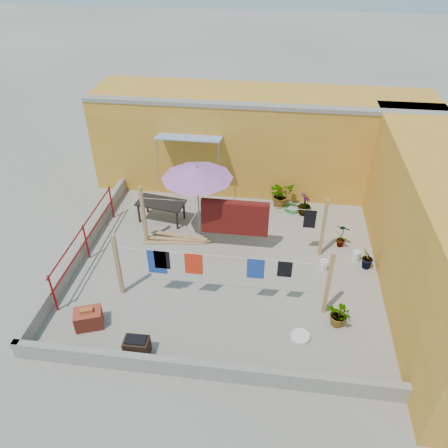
{
  "coord_description": "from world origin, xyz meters",
  "views": [
    {
      "loc": [
        1.1,
        -9.02,
        7.78
      ],
      "look_at": [
        -0.14,
        0.3,
        1.14
      ],
      "focal_mm": 35.0,
      "sensor_mm": 36.0,
      "label": 1
    }
  ],
  "objects": [
    {
      "name": "parapet_front",
      "position": [
        0.0,
        -3.58,
        0.22
      ],
      "size": [
        8.3,
        0.16,
        0.44
      ],
      "primitive_type": "cube",
      "color": "gray",
      "rests_on": "ground"
    },
    {
      "name": "outdoor_table",
      "position": [
        -2.29,
        1.85,
        0.61
      ],
      "size": [
        1.54,
        0.94,
        0.67
      ],
      "color": "black",
      "rests_on": "ground"
    },
    {
      "name": "plant_right_a",
      "position": [
        3.11,
        1.25,
        0.4
      ],
      "size": [
        0.48,
        0.4,
        0.79
      ],
      "primitive_type": "imported",
      "rotation": [
        0.0,
        0.0,
        2.82
      ],
      "color": "#245D1A",
      "rests_on": "ground"
    },
    {
      "name": "ground",
      "position": [
        0.0,
        0.0,
        0.0
      ],
      "size": [
        80.0,
        80.0,
        0.0
      ],
      "primitive_type": "plane",
      "color": "#9E998E",
      "rests_on": "ground"
    },
    {
      "name": "plant_back_b",
      "position": [
        2.09,
        2.79,
        0.37
      ],
      "size": [
        0.42,
        0.42,
        0.73
      ],
      "primitive_type": "imported",
      "rotation": [
        0.0,
        0.0,
        1.54
      ],
      "color": "#245D1A",
      "rests_on": "ground"
    },
    {
      "name": "water_jug_a",
      "position": [
        2.57,
        0.14,
        0.15
      ],
      "size": [
        0.22,
        0.22,
        0.35
      ],
      "color": "silver",
      "rests_on": "ground"
    },
    {
      "name": "brick_stack",
      "position": [
        -2.9,
        -2.56,
        0.23
      ],
      "size": [
        0.73,
        0.63,
        0.53
      ],
      "color": "#A93927",
      "rests_on": "ground"
    },
    {
      "name": "green_hose",
      "position": [
        1.74,
        3.01,
        0.04
      ],
      "size": [
        0.57,
        0.57,
        0.08
      ],
      "color": "#1A7522",
      "rests_on": "ground"
    },
    {
      "name": "wall_back",
      "position": [
        0.5,
        4.69,
        1.61
      ],
      "size": [
        11.0,
        3.27,
        3.21
      ],
      "color": "gold",
      "rests_on": "ground"
    },
    {
      "name": "wall_right",
      "position": [
        5.2,
        0.0,
        1.6
      ],
      "size": [
        2.4,
        9.0,
        3.2
      ],
      "primitive_type": "cube",
      "color": "gold",
      "rests_on": "ground"
    },
    {
      "name": "parapet_left",
      "position": [
        -4.08,
        0.0,
        0.22
      ],
      "size": [
        0.16,
        7.3,
        0.44
      ],
      "primitive_type": "cube",
      "color": "gray",
      "rests_on": "ground"
    },
    {
      "name": "plant_right_c",
      "position": [
        2.81,
        -1.78,
        0.32
      ],
      "size": [
        0.77,
        0.75,
        0.65
      ],
      "primitive_type": "imported",
      "rotation": [
        0.0,
        0.0,
        5.63
      ],
      "color": "#245D1A",
      "rests_on": "ground"
    },
    {
      "name": "lumber_pile",
      "position": [
        -1.59,
        0.87,
        0.06
      ],
      "size": [
        1.99,
        0.57,
        0.12
      ],
      "color": "tan",
      "rests_on": "ground"
    },
    {
      "name": "patio_umbrella",
      "position": [
        -0.99,
        1.18,
        2.12
      ],
      "size": [
        2.24,
        2.24,
        2.37
      ],
      "color": "gray",
      "rests_on": "ground"
    },
    {
      "name": "plant_back_a",
      "position": [
        1.33,
        3.2,
        0.43
      ],
      "size": [
        1.03,
        1.0,
        0.87
      ],
      "primitive_type": "imported",
      "rotation": [
        0.0,
        0.0,
        0.58
      ],
      "color": "#245D1A",
      "rests_on": "ground"
    },
    {
      "name": "red_railing",
      "position": [
        -3.85,
        -0.2,
        0.72
      ],
      "size": [
        0.05,
        4.2,
        1.1
      ],
      "color": "maroon",
      "rests_on": "ground"
    },
    {
      "name": "clothesline_rig",
      "position": [
        0.07,
        0.56,
        1.01
      ],
      "size": [
        5.09,
        2.35,
        1.8
      ],
      "color": "tan",
      "rests_on": "ground"
    },
    {
      "name": "plant_right_b",
      "position": [
        3.7,
        0.35,
        0.34
      ],
      "size": [
        0.46,
        0.48,
        0.69
      ],
      "primitive_type": "imported",
      "rotation": [
        0.0,
        0.0,
        4.17
      ],
      "color": "#245D1A",
      "rests_on": "ground"
    },
    {
      "name": "white_basin",
      "position": [
        1.94,
        -2.28,
        0.04
      ],
      "size": [
        0.46,
        0.46,
        0.08
      ],
      "color": "silver",
      "rests_on": "ground"
    },
    {
      "name": "brazier",
      "position": [
        -1.56,
        -3.2,
        0.23
      ],
      "size": [
        0.54,
        0.37,
        0.48
      ],
      "color": "black",
      "rests_on": "ground"
    },
    {
      "name": "water_jug_b",
      "position": [
        3.49,
        0.68,
        0.15
      ],
      "size": [
        0.21,
        0.21,
        0.33
      ],
      "color": "silver",
      "rests_on": "ground"
    }
  ]
}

